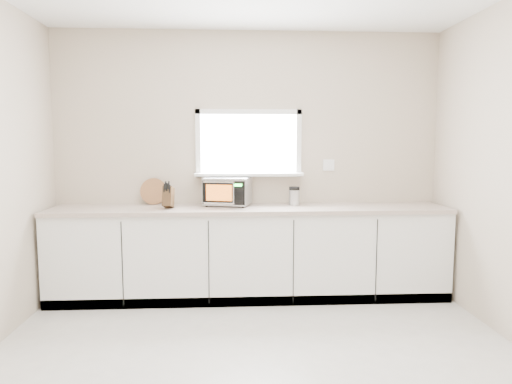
{
  "coord_description": "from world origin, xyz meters",
  "views": [
    {
      "loc": [
        -0.19,
        -2.79,
        1.56
      ],
      "look_at": [
        0.05,
        1.55,
        1.09
      ],
      "focal_mm": 32.0,
      "sensor_mm": 36.0,
      "label": 1
    }
  ],
  "objects": [
    {
      "name": "cabinets",
      "position": [
        0.0,
        1.7,
        0.44
      ],
      "size": [
        3.92,
        0.6,
        0.88
      ],
      "primitive_type": "cube",
      "color": "white",
      "rests_on": "ground"
    },
    {
      "name": "cutting_board",
      "position": [
        -0.99,
        1.94,
        1.06
      ],
      "size": [
        0.27,
        0.07,
        0.27
      ],
      "primitive_type": "cylinder",
      "rotation": [
        1.4,
        0.0,
        0.0
      ],
      "color": "#97613A",
      "rests_on": "countertop"
    },
    {
      "name": "ground",
      "position": [
        0.0,
        0.0,
        0.0
      ],
      "size": [
        4.0,
        4.0,
        0.0
      ],
      "primitive_type": "plane",
      "color": "beige",
      "rests_on": "ground"
    },
    {
      "name": "microwave",
      "position": [
        -0.22,
        1.83,
        1.07
      ],
      "size": [
        0.51,
        0.45,
        0.29
      ],
      "rotation": [
        0.0,
        0.0,
        -0.24
      ],
      "color": "black",
      "rests_on": "countertop"
    },
    {
      "name": "countertop",
      "position": [
        0.0,
        1.69,
        0.9
      ],
      "size": [
        3.92,
        0.64,
        0.04
      ],
      "primitive_type": "cube",
      "color": "#BEAB9D",
      "rests_on": "cabinets"
    },
    {
      "name": "knife_block",
      "position": [
        -0.8,
        1.65,
        1.04
      ],
      "size": [
        0.11,
        0.2,
        0.27
      ],
      "rotation": [
        0.0,
        0.0,
        -0.11
      ],
      "color": "#4B321B",
      "rests_on": "countertop"
    },
    {
      "name": "coffee_grinder",
      "position": [
        0.46,
        1.8,
        1.02
      ],
      "size": [
        0.12,
        0.12,
        0.19
      ],
      "rotation": [
        0.0,
        0.0,
        -0.09
      ],
      "color": "#B8BBC0",
      "rests_on": "countertop"
    },
    {
      "name": "back_wall",
      "position": [
        0.0,
        2.0,
        1.36
      ],
      "size": [
        4.0,
        0.17,
        2.7
      ],
      "color": "#C6B29D",
      "rests_on": "ground"
    }
  ]
}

